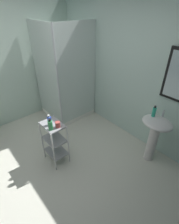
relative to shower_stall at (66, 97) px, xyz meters
name	(u,v)px	position (x,y,z in m)	size (l,w,h in m)	color
ground_plane	(46,178)	(1.22, -1.23, -0.47)	(4.20, 4.20, 0.02)	silver
wall_back	(133,71)	(1.23, 0.62, 0.79)	(4.20, 0.14, 2.50)	silver
shower_stall	(66,97)	(0.00, 0.00, 0.00)	(0.92, 0.92, 2.00)	white
pedestal_sink	(155,132)	(2.01, 0.29, 0.12)	(0.46, 0.37, 0.81)	white
sink_faucet	(163,114)	(2.01, 0.41, 0.40)	(0.03, 0.03, 0.10)	silver
storage_cart	(55,140)	(1.01, -0.90, -0.03)	(0.38, 0.28, 0.74)	silver
hand_soap_bottle	(154,112)	(1.92, 0.31, 0.43)	(0.05, 0.05, 0.18)	#2DBC99
body_wash_bottle_green	(50,125)	(1.11, -0.97, 0.35)	(0.06, 0.06, 0.18)	#379854
shampoo_bottle_blue	(49,121)	(1.00, -0.93, 0.35)	(0.06, 0.06, 0.17)	blue
rinse_cup	(58,125)	(1.12, -0.87, 0.32)	(0.07, 0.07, 0.09)	#B24742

